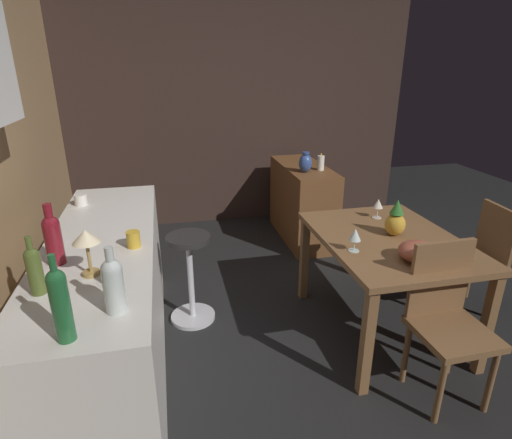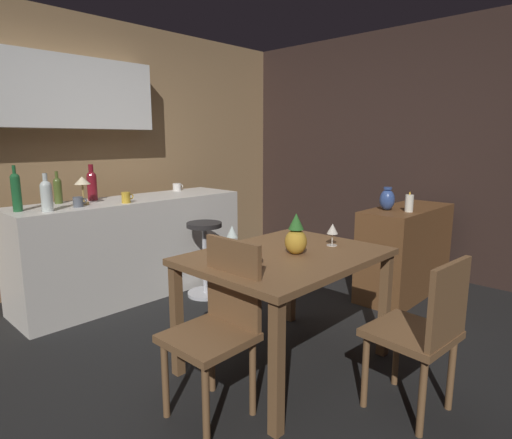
# 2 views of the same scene
# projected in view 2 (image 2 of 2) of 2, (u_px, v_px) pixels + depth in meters

# --- Properties ---
(ground_plane) EXTENTS (9.00, 9.00, 0.00)m
(ground_plane) POSITION_uv_depth(u_px,v_px,m) (237.00, 341.00, 3.04)
(ground_plane) COLOR black
(wall_kitchen_back) EXTENTS (5.20, 0.33, 2.60)m
(wall_kitchen_back) POSITION_uv_depth(u_px,v_px,m) (85.00, 141.00, 4.14)
(wall_kitchen_back) COLOR #9E7A51
(wall_kitchen_back) RESTS_ON ground_plane
(wall_side_right) EXTENTS (0.10, 4.40, 2.60)m
(wall_side_right) POSITION_uv_depth(u_px,v_px,m) (379.00, 151.00, 4.82)
(wall_side_right) COLOR #33231E
(wall_side_right) RESTS_ON ground_plane
(dining_table) EXTENTS (1.20, 0.90, 0.74)m
(dining_table) POSITION_uv_depth(u_px,v_px,m) (286.00, 267.00, 2.62)
(dining_table) COLOR brown
(dining_table) RESTS_ON ground_plane
(kitchen_counter) EXTENTS (2.10, 0.60, 0.90)m
(kitchen_counter) POSITION_uv_depth(u_px,v_px,m) (134.00, 247.00, 3.92)
(kitchen_counter) COLOR silver
(kitchen_counter) RESTS_ON ground_plane
(sideboard_cabinet) EXTENTS (1.10, 0.44, 0.82)m
(sideboard_cabinet) POSITION_uv_depth(u_px,v_px,m) (405.00, 251.00, 3.92)
(sideboard_cabinet) COLOR brown
(sideboard_cabinet) RESTS_ON ground_plane
(chair_near_window) EXTENTS (0.41, 0.41, 0.92)m
(chair_near_window) POSITION_uv_depth(u_px,v_px,m) (218.00, 323.00, 2.19)
(chair_near_window) COLOR brown
(chair_near_window) RESTS_ON ground_plane
(chair_by_doorway) EXTENTS (0.43, 0.43, 0.86)m
(chair_by_doorway) POSITION_uv_depth(u_px,v_px,m) (423.00, 330.00, 2.16)
(chair_by_doorway) COLOR brown
(chair_by_doorway) RESTS_ON ground_plane
(bar_stool) EXTENTS (0.34, 0.34, 0.69)m
(bar_stool) POSITION_uv_depth(u_px,v_px,m) (205.00, 257.00, 3.88)
(bar_stool) COLOR #262323
(bar_stool) RESTS_ON ground_plane
(wine_glass_left) EXTENTS (0.08, 0.08, 0.15)m
(wine_glass_left) POSITION_uv_depth(u_px,v_px,m) (232.00, 232.00, 2.70)
(wine_glass_left) COLOR silver
(wine_glass_left) RESTS_ON dining_table
(wine_glass_right) EXTENTS (0.07, 0.07, 0.15)m
(wine_glass_right) POSITION_uv_depth(u_px,v_px,m) (332.00, 230.00, 2.77)
(wine_glass_right) COLOR silver
(wine_glass_right) RESTS_ON dining_table
(pineapple_centerpiece) EXTENTS (0.14, 0.14, 0.25)m
(pineapple_centerpiece) POSITION_uv_depth(u_px,v_px,m) (296.00, 237.00, 2.57)
(pineapple_centerpiece) COLOR gold
(pineapple_centerpiece) RESTS_ON dining_table
(fruit_bowl) EXTENTS (0.22, 0.22, 0.12)m
(fruit_bowl) POSITION_uv_depth(u_px,v_px,m) (242.00, 254.00, 2.36)
(fruit_bowl) COLOR #9E4C38
(fruit_bowl) RESTS_ON dining_table
(wine_bottle_olive) EXTENTS (0.07, 0.07, 0.27)m
(wine_bottle_olive) POSITION_uv_depth(u_px,v_px,m) (58.00, 189.00, 3.54)
(wine_bottle_olive) COLOR #475623
(wine_bottle_olive) RESTS_ON kitchen_counter
(wine_bottle_clear) EXTENTS (0.08, 0.08, 0.29)m
(wine_bottle_clear) POSITION_uv_depth(u_px,v_px,m) (46.00, 194.00, 3.14)
(wine_bottle_clear) COLOR silver
(wine_bottle_clear) RESTS_ON kitchen_counter
(wine_bottle_green) EXTENTS (0.07, 0.07, 0.35)m
(wine_bottle_green) POSITION_uv_depth(u_px,v_px,m) (16.00, 191.00, 3.14)
(wine_bottle_green) COLOR #1E592D
(wine_bottle_green) RESTS_ON kitchen_counter
(wine_bottle_ruby) EXTENTS (0.08, 0.08, 0.32)m
(wine_bottle_ruby) POSITION_uv_depth(u_px,v_px,m) (92.00, 184.00, 3.73)
(wine_bottle_ruby) COLOR maroon
(wine_bottle_ruby) RESTS_ON kitchen_counter
(cup_slate) EXTENTS (0.11, 0.08, 0.08)m
(cup_slate) POSITION_uv_depth(u_px,v_px,m) (78.00, 202.00, 3.37)
(cup_slate) COLOR #515660
(cup_slate) RESTS_ON kitchen_counter
(cup_mustard) EXTENTS (0.11, 0.07, 0.09)m
(cup_mustard) POSITION_uv_depth(u_px,v_px,m) (126.00, 198.00, 3.58)
(cup_mustard) COLOR gold
(cup_mustard) RESTS_ON kitchen_counter
(cup_white) EXTENTS (0.12, 0.09, 0.08)m
(cup_white) POSITION_uv_depth(u_px,v_px,m) (177.00, 187.00, 4.43)
(cup_white) COLOR white
(cup_white) RESTS_ON kitchen_counter
(counter_lamp) EXTENTS (0.13, 0.13, 0.23)m
(counter_lamp) POSITION_uv_depth(u_px,v_px,m) (82.00, 183.00, 3.48)
(counter_lamp) COLOR #A58447
(counter_lamp) RESTS_ON kitchen_counter
(pillar_candle_tall) EXTENTS (0.07, 0.07, 0.17)m
(pillar_candle_tall) POSITION_uv_depth(u_px,v_px,m) (409.00, 203.00, 3.61)
(pillar_candle_tall) COLOR white
(pillar_candle_tall) RESTS_ON sideboard_cabinet
(vase_ceramic_blue) EXTENTS (0.13, 0.13, 0.20)m
(vase_ceramic_blue) POSITION_uv_depth(u_px,v_px,m) (387.00, 199.00, 3.69)
(vase_ceramic_blue) COLOR #334C8C
(vase_ceramic_blue) RESTS_ON sideboard_cabinet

